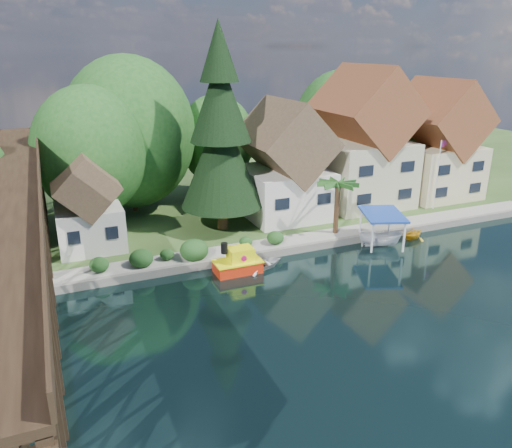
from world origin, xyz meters
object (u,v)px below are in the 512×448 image
object	(u,v)px
boat_yellow	(413,232)
shed	(88,208)
boat_white_a	(260,263)
house_center	(362,146)
boat_canopy	(381,232)
house_right	(435,147)
conifer	(221,134)
trestle_bridge	(11,239)
palm_tree	(338,186)
flagpole	(439,167)
tugboat	(238,263)
house_left	(284,168)

from	to	relation	value
boat_yellow	shed	bearing A→B (deg)	59.29
boat_white_a	house_center	bearing A→B (deg)	-63.27
house_center	boat_canopy	world-z (taller)	house_center
house_right	conifer	xyz separation A→B (m)	(-24.73, -1.44, 3.18)
boat_white_a	trestle_bridge	bearing A→B (deg)	88.94
trestle_bridge	palm_tree	xyz separation A→B (m)	(24.94, 4.41, -0.54)
house_center	palm_tree	xyz separation A→B (m)	(-7.06, -6.92, -1.60)
house_center	house_right	xyz separation A→B (m)	(9.00, -0.50, -0.64)
conifer	boat_white_a	distance (m)	11.74
conifer	boat_canopy	world-z (taller)	conifer
trestle_bridge	flagpole	bearing A→B (deg)	9.95
tugboat	conifer	bearing A→B (deg)	78.54
house_right	flagpole	xyz separation A→B (m)	(-3.14, -4.19, -1.03)
palm_tree	shed	bearing A→B (deg)	166.15
flagpole	conifer	bearing A→B (deg)	172.74
house_left	house_center	world-z (taller)	house_center
conifer	tugboat	xyz separation A→B (m)	(-1.65, -8.15, -8.19)
house_right	boat_white_a	size ratio (longest dim) A/B	3.33
house_center	flagpole	bearing A→B (deg)	-38.65
house_left	boat_canopy	xyz separation A→B (m)	(4.51, -9.45, -3.88)
house_right	flagpole	distance (m)	5.33
conifer	trestle_bridge	bearing A→B (deg)	-150.01
shed	flagpole	bearing A→B (deg)	-4.67
house_left	palm_tree	bearing A→B (deg)	-73.20
palm_tree	house_left	bearing A→B (deg)	106.80
house_left	house_right	distance (m)	18.01
trestle_bridge	tugboat	distance (m)	15.37
house_left	conifer	size ratio (longest dim) A/B	0.63
shed	boat_canopy	size ratio (longest dim) A/B	1.46
shed	boat_yellow	world-z (taller)	shed
trestle_bridge	house_left	size ratio (longest dim) A/B	4.01
palm_tree	boat_white_a	size ratio (longest dim) A/B	1.32
conifer	boat_white_a	xyz separation A→B (m)	(0.17, -8.01, -8.57)
house_left	house_right	bearing A→B (deg)	0.00
boat_canopy	flagpole	bearing A→B (deg)	26.94
boat_yellow	house_right	bearing A→B (deg)	-61.37
house_center	house_right	world-z (taller)	house_center
conifer	boat_yellow	bearing A→B (deg)	-27.39
palm_tree	tugboat	size ratio (longest dim) A/B	1.40
trestle_bridge	boat_white_a	bearing A→B (deg)	4.80
house_left	shed	size ratio (longest dim) A/B	1.40
tugboat	boat_canopy	world-z (taller)	boat_canopy
flagpole	boat_white_a	distance (m)	22.48
conifer	palm_tree	xyz separation A→B (m)	(8.66, -4.98, -4.15)
house_right	conifer	bearing A→B (deg)	-176.68
palm_tree	boat_yellow	size ratio (longest dim) A/B	2.10
conifer	tugboat	bearing A→B (deg)	-101.46
house_center	shed	world-z (taller)	house_center
boat_yellow	palm_tree	bearing A→B (deg)	51.87
boat_canopy	boat_yellow	distance (m)	3.75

